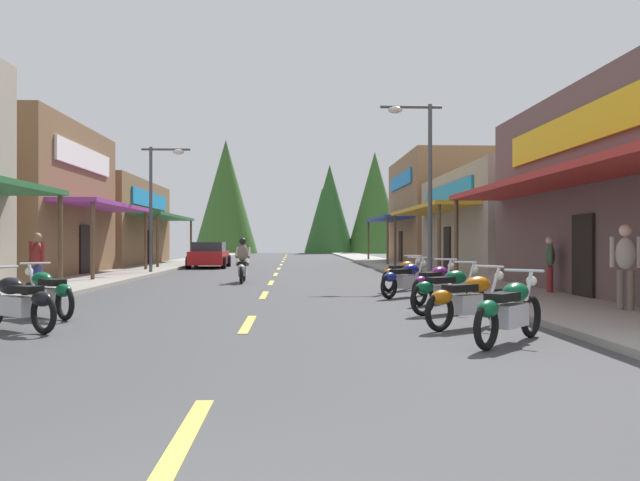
{
  "coord_description": "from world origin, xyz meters",
  "views": [
    {
      "loc": [
        0.81,
        -2.67,
        1.46
      ],
      "look_at": [
        1.83,
        22.86,
        1.48
      ],
      "focal_mm": 36.08,
      "sensor_mm": 36.0,
      "label": 1
    }
  ],
  "objects_px": {
    "streetlamp_right": "(421,167)",
    "motorcycle_parked_right_5": "(403,274)",
    "motorcycle_parked_left_3": "(47,292)",
    "motorcycle_parked_left_2": "(18,301)",
    "motorcycle_parked_right_2": "(448,289)",
    "motorcycle_parked_right_3": "(435,283)",
    "pedestrian_browsing": "(37,261)",
    "motorcycle_parked_right_4": "(406,278)",
    "pedestrian_strolling": "(626,263)",
    "pedestrian_waiting": "(550,262)",
    "motorcycle_parked_right_0": "(509,309)",
    "motorcycle_parked_right_1": "(469,299)",
    "parked_car_curbside": "(209,255)",
    "rider_cruising_lead": "(243,264)",
    "streetlamp_left": "(159,190)"
  },
  "relations": [
    {
      "from": "motorcycle_parked_right_1",
      "to": "pedestrian_waiting",
      "type": "bearing_deg",
      "value": 22.57
    },
    {
      "from": "motorcycle_parked_right_1",
      "to": "parked_car_curbside",
      "type": "xyz_separation_m",
      "value": [
        -7.55,
        24.48,
        0.2
      ]
    },
    {
      "from": "streetlamp_left",
      "to": "motorcycle_parked_right_5",
      "type": "relative_size",
      "value": 3.42
    },
    {
      "from": "pedestrian_strolling",
      "to": "motorcycle_parked_right_5",
      "type": "bearing_deg",
      "value": -116.0
    },
    {
      "from": "pedestrian_browsing",
      "to": "motorcycle_parked_right_2",
      "type": "bearing_deg",
      "value": 103.01
    },
    {
      "from": "motorcycle_parked_right_3",
      "to": "parked_car_curbside",
      "type": "distance_m",
      "value": 21.8
    },
    {
      "from": "motorcycle_parked_right_5",
      "to": "motorcycle_parked_right_2",
      "type": "bearing_deg",
      "value": -137.35
    },
    {
      "from": "motorcycle_parked_right_2",
      "to": "motorcycle_parked_right_3",
      "type": "height_order",
      "value": "same"
    },
    {
      "from": "motorcycle_parked_left_2",
      "to": "pedestrian_strolling",
      "type": "relative_size",
      "value": 0.99
    },
    {
      "from": "motorcycle_parked_left_3",
      "to": "parked_car_curbside",
      "type": "relative_size",
      "value": 0.37
    },
    {
      "from": "streetlamp_left",
      "to": "motorcycle_parked_right_2",
      "type": "bearing_deg",
      "value": -59.66
    },
    {
      "from": "motorcycle_parked_right_0",
      "to": "pedestrian_browsing",
      "type": "relative_size",
      "value": 0.99
    },
    {
      "from": "motorcycle_parked_right_0",
      "to": "rider_cruising_lead",
      "type": "relative_size",
      "value": 0.77
    },
    {
      "from": "motorcycle_parked_right_0",
      "to": "motorcycle_parked_left_2",
      "type": "height_order",
      "value": "same"
    },
    {
      "from": "motorcycle_parked_right_1",
      "to": "motorcycle_parked_right_5",
      "type": "bearing_deg",
      "value": 53.31
    },
    {
      "from": "streetlamp_right",
      "to": "motorcycle_parked_right_4",
      "type": "relative_size",
      "value": 3.85
    },
    {
      "from": "pedestrian_waiting",
      "to": "motorcycle_parked_right_3",
      "type": "bearing_deg",
      "value": -139.09
    },
    {
      "from": "motorcycle_parked_right_5",
      "to": "motorcycle_parked_left_3",
      "type": "height_order",
      "value": "same"
    },
    {
      "from": "motorcycle_parked_left_3",
      "to": "motorcycle_parked_right_3",
      "type": "bearing_deg",
      "value": -118.51
    },
    {
      "from": "motorcycle_parked_right_5",
      "to": "motorcycle_parked_left_2",
      "type": "relative_size",
      "value": 0.92
    },
    {
      "from": "motorcycle_parked_right_1",
      "to": "pedestrian_browsing",
      "type": "xyz_separation_m",
      "value": [
        -9.37,
        5.73,
        0.48
      ]
    },
    {
      "from": "pedestrian_strolling",
      "to": "motorcycle_parked_right_1",
      "type": "bearing_deg",
      "value": -28.64
    },
    {
      "from": "motorcycle_parked_left_2",
      "to": "parked_car_curbside",
      "type": "height_order",
      "value": "parked_car_curbside"
    },
    {
      "from": "rider_cruising_lead",
      "to": "pedestrian_waiting",
      "type": "height_order",
      "value": "pedestrian_waiting"
    },
    {
      "from": "motorcycle_parked_left_3",
      "to": "pedestrian_browsing",
      "type": "relative_size",
      "value": 0.95
    },
    {
      "from": "motorcycle_parked_right_5",
      "to": "rider_cruising_lead",
      "type": "distance_m",
      "value": 6.26
    },
    {
      "from": "motorcycle_parked_right_0",
      "to": "motorcycle_parked_right_1",
      "type": "distance_m",
      "value": 1.66
    },
    {
      "from": "motorcycle_parked_right_3",
      "to": "motorcycle_parked_right_5",
      "type": "height_order",
      "value": "same"
    },
    {
      "from": "motorcycle_parked_right_5",
      "to": "pedestrian_strolling",
      "type": "height_order",
      "value": "pedestrian_strolling"
    },
    {
      "from": "motorcycle_parked_right_1",
      "to": "motorcycle_parked_left_2",
      "type": "distance_m",
      "value": 7.4
    },
    {
      "from": "motorcycle_parked_right_2",
      "to": "motorcycle_parked_left_2",
      "type": "distance_m",
      "value": 7.88
    },
    {
      "from": "streetlamp_left",
      "to": "pedestrian_browsing",
      "type": "relative_size",
      "value": 3.32
    },
    {
      "from": "motorcycle_parked_right_5",
      "to": "parked_car_curbside",
      "type": "distance_m",
      "value": 18.21
    },
    {
      "from": "streetlamp_right",
      "to": "motorcycle_parked_right_5",
      "type": "relative_size",
      "value": 3.76
    },
    {
      "from": "motorcycle_parked_right_2",
      "to": "pedestrian_browsing",
      "type": "xyz_separation_m",
      "value": [
        -9.54,
        3.58,
        0.48
      ]
    },
    {
      "from": "streetlamp_left",
      "to": "motorcycle_parked_left_3",
      "type": "xyz_separation_m",
      "value": [
        1.18,
        -15.69,
        -3.18
      ]
    },
    {
      "from": "pedestrian_waiting",
      "to": "pedestrian_strolling",
      "type": "xyz_separation_m",
      "value": [
        -0.27,
        -4.34,
        0.13
      ]
    },
    {
      "from": "motorcycle_parked_right_4",
      "to": "pedestrian_strolling",
      "type": "relative_size",
      "value": 0.89
    },
    {
      "from": "motorcycle_parked_left_2",
      "to": "pedestrian_strolling",
      "type": "distance_m",
      "value": 11.02
    },
    {
      "from": "motorcycle_parked_right_1",
      "to": "motorcycle_parked_left_3",
      "type": "xyz_separation_m",
      "value": [
        -7.63,
        1.79,
        0.0
      ]
    },
    {
      "from": "motorcycle_parked_left_3",
      "to": "motorcycle_parked_left_2",
      "type": "bearing_deg",
      "value": 141.94
    },
    {
      "from": "streetlamp_right",
      "to": "pedestrian_strolling",
      "type": "distance_m",
      "value": 10.11
    },
    {
      "from": "parked_car_curbside",
      "to": "pedestrian_browsing",
      "type": "bearing_deg",
      "value": 173.56
    },
    {
      "from": "motorcycle_parked_right_2",
      "to": "pedestrian_browsing",
      "type": "bearing_deg",
      "value": 124.84
    },
    {
      "from": "motorcycle_parked_right_4",
      "to": "streetlamp_right",
      "type": "bearing_deg",
      "value": 29.65
    },
    {
      "from": "motorcycle_parked_right_5",
      "to": "pedestrian_browsing",
      "type": "xyz_separation_m",
      "value": [
        -9.63,
        -2.3,
        0.48
      ]
    },
    {
      "from": "motorcycle_parked_right_0",
      "to": "rider_cruising_lead",
      "type": "distance_m",
      "value": 14.32
    },
    {
      "from": "motorcycle_parked_right_3",
      "to": "pedestrian_waiting",
      "type": "relative_size",
      "value": 1.07
    },
    {
      "from": "streetlamp_right",
      "to": "pedestrian_waiting",
      "type": "bearing_deg",
      "value": -64.9
    },
    {
      "from": "motorcycle_parked_left_2",
      "to": "pedestrian_strolling",
      "type": "xyz_separation_m",
      "value": [
        10.89,
        1.57,
        0.55
      ]
    }
  ]
}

